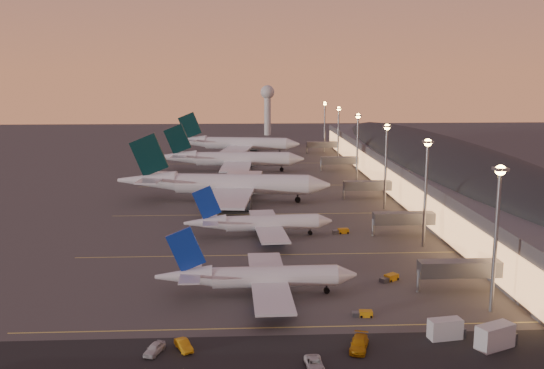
{
  "coord_description": "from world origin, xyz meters",
  "views": [
    {
      "loc": [
        -7.29,
        -137.87,
        41.26
      ],
      "look_at": [
        2.0,
        45.0,
        7.0
      ],
      "focal_mm": 40.0,
      "sensor_mm": 36.0,
      "label": 1
    }
  ],
  "objects_px": {
    "catering_truck_a": "(447,329)",
    "radar_tower": "(268,102)",
    "airliner_narrow_north": "(259,223)",
    "service_van_a": "(154,349)",
    "airliner_wide_mid": "(230,159)",
    "airliner_wide_near": "(224,184)",
    "baggage_tug_a": "(363,314)",
    "service_van_c": "(314,364)",
    "service_van_d": "(359,344)",
    "service_van_b": "(184,345)",
    "catering_truck_b": "(497,337)",
    "airliner_narrow_south": "(258,277)",
    "airliner_wide_far": "(235,143)",
    "baggage_tug_c": "(341,231)",
    "baggage_tug_b": "(390,278)"
  },
  "relations": [
    {
      "from": "service_van_d",
      "to": "airliner_wide_near",
      "type": "bearing_deg",
      "value": 119.8
    },
    {
      "from": "airliner_narrow_north",
      "to": "radar_tower",
      "type": "height_order",
      "value": "radar_tower"
    },
    {
      "from": "baggage_tug_a",
      "to": "service_van_d",
      "type": "xyz_separation_m",
      "value": [
        -3.13,
        -12.39,
        0.42
      ]
    },
    {
      "from": "airliner_wide_near",
      "to": "baggage_tug_a",
      "type": "bearing_deg",
      "value": -67.97
    },
    {
      "from": "baggage_tug_c",
      "to": "catering_truck_a",
      "type": "bearing_deg",
      "value": -92.55
    },
    {
      "from": "airliner_narrow_south",
      "to": "catering_truck_a",
      "type": "xyz_separation_m",
      "value": [
        29.15,
        -20.15,
        -2.0
      ]
    },
    {
      "from": "airliner_wide_far",
      "to": "service_van_b",
      "type": "xyz_separation_m",
      "value": [
        -5.6,
        -219.12,
        -4.7
      ]
    },
    {
      "from": "baggage_tug_a",
      "to": "service_van_b",
      "type": "bearing_deg",
      "value": -154.57
    },
    {
      "from": "airliner_wide_mid",
      "to": "service_van_c",
      "type": "bearing_deg",
      "value": -81.72
    },
    {
      "from": "service_van_a",
      "to": "catering_truck_a",
      "type": "bearing_deg",
      "value": 23.68
    },
    {
      "from": "service_van_c",
      "to": "airliner_wide_near",
      "type": "bearing_deg",
      "value": 95.74
    },
    {
      "from": "airliner_narrow_north",
      "to": "catering_truck_a",
      "type": "xyz_separation_m",
      "value": [
        27.58,
        -60.96,
        -2.0
      ]
    },
    {
      "from": "airliner_wide_mid",
      "to": "service_van_d",
      "type": "height_order",
      "value": "airliner_wide_mid"
    },
    {
      "from": "airliner_narrow_north",
      "to": "service_van_a",
      "type": "height_order",
      "value": "airliner_narrow_north"
    },
    {
      "from": "baggage_tug_a",
      "to": "service_van_a",
      "type": "xyz_separation_m",
      "value": [
        -33.76,
        -12.17,
        0.31
      ]
    },
    {
      "from": "service_van_a",
      "to": "service_van_b",
      "type": "distance_m",
      "value": 4.34
    },
    {
      "from": "catering_truck_a",
      "to": "service_van_c",
      "type": "bearing_deg",
      "value": -167.08
    },
    {
      "from": "airliner_wide_mid",
      "to": "airliner_narrow_north",
      "type": "bearing_deg",
      "value": -81.52
    },
    {
      "from": "airliner_wide_mid",
      "to": "radar_tower",
      "type": "bearing_deg",
      "value": 84.78
    },
    {
      "from": "service_van_d",
      "to": "baggage_tug_b",
      "type": "bearing_deg",
      "value": 85.75
    },
    {
      "from": "service_van_b",
      "to": "airliner_wide_near",
      "type": "bearing_deg",
      "value": 62.8
    },
    {
      "from": "airliner_wide_near",
      "to": "service_van_a",
      "type": "xyz_separation_m",
      "value": [
        -7.35,
        -106.73,
        -4.89
      ]
    },
    {
      "from": "radar_tower",
      "to": "catering_truck_a",
      "type": "bearing_deg",
      "value": -87.3
    },
    {
      "from": "catering_truck_b",
      "to": "service_van_d",
      "type": "distance_m",
      "value": 20.94
    },
    {
      "from": "baggage_tug_c",
      "to": "airliner_narrow_north",
      "type": "bearing_deg",
      "value": 177.54
    },
    {
      "from": "catering_truck_a",
      "to": "service_van_a",
      "type": "bearing_deg",
      "value": 174.64
    },
    {
      "from": "catering_truck_a",
      "to": "radar_tower",
      "type": "bearing_deg",
      "value": 83.61
    },
    {
      "from": "airliner_wide_far",
      "to": "baggage_tug_c",
      "type": "distance_m",
      "value": 156.83
    },
    {
      "from": "service_van_a",
      "to": "airliner_wide_near",
      "type": "bearing_deg",
      "value": 106.0
    },
    {
      "from": "service_van_d",
      "to": "airliner_narrow_south",
      "type": "bearing_deg",
      "value": 139.72
    },
    {
      "from": "service_van_d",
      "to": "airliner_narrow_north",
      "type": "bearing_deg",
      "value": 119.07
    },
    {
      "from": "service_van_a",
      "to": "service_van_c",
      "type": "height_order",
      "value": "service_van_a"
    },
    {
      "from": "airliner_narrow_south",
      "to": "airliner_wide_far",
      "type": "height_order",
      "value": "airliner_wide_far"
    },
    {
      "from": "airliner_narrow_south",
      "to": "service_van_b",
      "type": "distance_m",
      "value": 25.17
    },
    {
      "from": "airliner_narrow_north",
      "to": "baggage_tug_a",
      "type": "height_order",
      "value": "airliner_narrow_north"
    },
    {
      "from": "catering_truck_b",
      "to": "service_van_b",
      "type": "relative_size",
      "value": 1.54
    },
    {
      "from": "baggage_tug_c",
      "to": "service_van_a",
      "type": "bearing_deg",
      "value": -128.68
    },
    {
      "from": "airliner_wide_mid",
      "to": "airliner_wide_near",
      "type": "bearing_deg",
      "value": -87.57
    },
    {
      "from": "service_van_a",
      "to": "service_van_d",
      "type": "bearing_deg",
      "value": 19.53
    },
    {
      "from": "catering_truck_a",
      "to": "service_van_c",
      "type": "xyz_separation_m",
      "value": [
        -21.94,
        -8.87,
        -0.76
      ]
    },
    {
      "from": "radar_tower",
      "to": "service_van_d",
      "type": "height_order",
      "value": "radar_tower"
    },
    {
      "from": "airliner_wide_near",
      "to": "baggage_tug_c",
      "type": "distance_m",
      "value": 51.67
    },
    {
      "from": "airliner_narrow_south",
      "to": "baggage_tug_a",
      "type": "distance_m",
      "value": 21.11
    },
    {
      "from": "airliner_narrow_north",
      "to": "catering_truck_a",
      "type": "distance_m",
      "value": 66.94
    },
    {
      "from": "airliner_narrow_north",
      "to": "catering_truck_a",
      "type": "bearing_deg",
      "value": -69.92
    },
    {
      "from": "airliner_narrow_south",
      "to": "service_van_c",
      "type": "bearing_deg",
      "value": -77.4
    },
    {
      "from": "catering_truck_b",
      "to": "service_van_c",
      "type": "xyz_separation_m",
      "value": [
        -28.39,
        -5.36,
        -1.0
      ]
    },
    {
      "from": "service_van_d",
      "to": "service_van_b",
      "type": "bearing_deg",
      "value": -165.1
    },
    {
      "from": "baggage_tug_b",
      "to": "baggage_tug_a",
      "type": "bearing_deg",
      "value": -151.12
    },
    {
      "from": "catering_truck_a",
      "to": "service_van_b",
      "type": "xyz_separation_m",
      "value": [
        -40.88,
        -1.95,
        -0.74
      ]
    }
  ]
}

